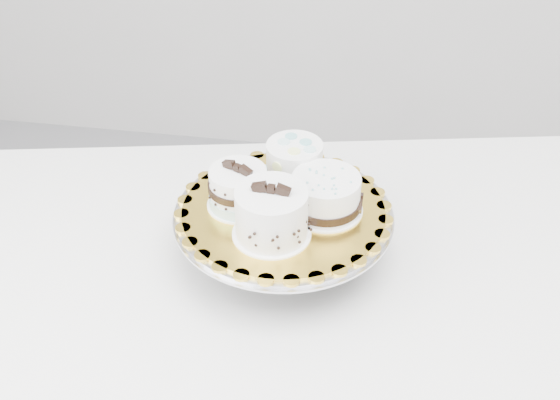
# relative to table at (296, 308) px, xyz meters

# --- Properties ---
(table) EXTENTS (1.34, 1.03, 0.75)m
(table) POSITION_rel_table_xyz_m (0.00, 0.00, 0.00)
(table) COLOR silver
(table) RESTS_ON floor
(cake_stand) EXTENTS (0.36, 0.36, 0.10)m
(cake_stand) POSITION_rel_table_xyz_m (-0.03, 0.04, 0.14)
(cake_stand) COLOR gray
(cake_stand) RESTS_ON table
(cake_board) EXTENTS (0.41, 0.41, 0.00)m
(cake_board) POSITION_rel_table_xyz_m (-0.03, 0.04, 0.18)
(cake_board) COLOR gold
(cake_board) RESTS_ON cake_stand
(cake_swirl) EXTENTS (0.12, 0.12, 0.10)m
(cake_swirl) POSITION_rel_table_xyz_m (-0.04, -0.02, 0.22)
(cake_swirl) COLOR white
(cake_swirl) RESTS_ON cake_board
(cake_banded) EXTENTS (0.12, 0.12, 0.08)m
(cake_banded) POSITION_rel_table_xyz_m (-0.10, 0.04, 0.21)
(cake_banded) COLOR white
(cake_banded) RESTS_ON cake_board
(cake_dots) EXTENTS (0.12, 0.12, 0.07)m
(cake_dots) POSITION_rel_table_xyz_m (-0.02, 0.13, 0.21)
(cake_dots) COLOR white
(cake_dots) RESTS_ON cake_board
(cake_ribbon) EXTENTS (0.13, 0.12, 0.07)m
(cake_ribbon) POSITION_rel_table_xyz_m (0.04, 0.05, 0.21)
(cake_ribbon) COLOR white
(cake_ribbon) RESTS_ON cake_board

